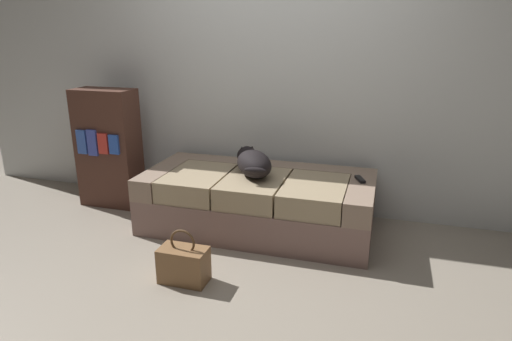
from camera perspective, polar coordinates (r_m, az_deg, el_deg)
name	(u,v)px	position (r m, az deg, el deg)	size (l,w,h in m)	color
ground_plane	(216,288)	(3.01, -5.14, -14.78)	(10.00, 10.00, 0.00)	gray
back_wall	(276,55)	(3.99, 2.62, 14.68)	(6.40, 0.10, 2.80)	silver
couch	(258,202)	(3.71, 0.23, -4.04)	(1.87, 0.89, 0.48)	#81625B
dog_dark	(253,162)	(3.59, -0.43, 1.06)	(0.46, 0.56, 0.21)	black
tv_remote	(360,179)	(3.57, 13.24, -1.10)	(0.04, 0.15, 0.02)	black
handbag	(184,264)	(3.04, -9.28, -11.81)	(0.32, 0.18, 0.38)	brown
bookshelf	(109,148)	(4.36, -18.45, 2.74)	(0.56, 0.30, 1.10)	#4C2D23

